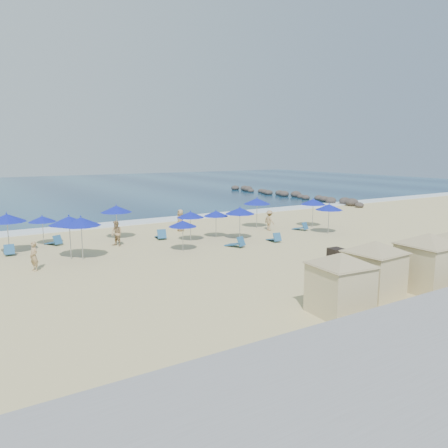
{
  "coord_description": "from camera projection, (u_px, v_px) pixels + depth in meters",
  "views": [
    {
      "loc": [
        -15.43,
        -21.02,
        6.31
      ],
      "look_at": [
        -0.28,
        3.0,
        1.53
      ],
      "focal_mm": 35.0,
      "sensor_mm": 36.0,
      "label": 1
    }
  ],
  "objects": [
    {
      "name": "beachgoer_2",
      "position": [
        269.0,
        220.0,
        34.85
      ],
      "size": [
        0.61,
        1.05,
        1.62
      ],
      "primitive_type": "imported",
      "rotation": [
        0.0,
        0.0,
        1.58
      ],
      "color": "tan",
      "rests_on": "ground"
    },
    {
      "name": "rock_jetty",
      "position": [
        288.0,
        194.0,
        60.04
      ],
      "size": [
        2.56,
        26.66,
        0.96
      ],
      "color": "#2D2826",
      "rests_on": "ground"
    },
    {
      "name": "cabana_2",
      "position": [
        428.0,
        254.0,
        19.72
      ],
      "size": [
        4.67,
        4.67,
        2.93
      ],
      "color": "#CBBA8B",
      "rests_on": "ground"
    },
    {
      "name": "beachgoer_1",
      "position": [
        117.0,
        234.0,
        29.08
      ],
      "size": [
        0.95,
        1.04,
        1.71
      ],
      "primitive_type": "imported",
      "rotation": [
        0.0,
        0.0,
        5.18
      ],
      "color": "tan",
      "rests_on": "ground"
    },
    {
      "name": "beachgoer_3",
      "position": [
        180.0,
        220.0,
        34.55
      ],
      "size": [
        0.58,
        0.87,
        1.74
      ],
      "primitive_type": "imported",
      "rotation": [
        0.0,
        0.0,
        4.68
      ],
      "color": "tan",
      "rests_on": "ground"
    },
    {
      "name": "cabana_0",
      "position": [
        341.0,
        276.0,
        16.84
      ],
      "size": [
        4.3,
        4.3,
        2.7
      ],
      "color": "#CBBA8B",
      "rests_on": "ground"
    },
    {
      "name": "umbrella_11",
      "position": [
        329.0,
        207.0,
        33.31
      ],
      "size": [
        2.09,
        2.09,
        2.38
      ],
      "color": "#A5A8AD",
      "rests_on": "ground"
    },
    {
      "name": "umbrella_3",
      "position": [
        81.0,
        222.0,
        25.23
      ],
      "size": [
        2.29,
        2.29,
        2.61
      ],
      "color": "#A5A8AD",
      "rests_on": "ground"
    },
    {
      "name": "ground",
      "position": [
        254.0,
        255.0,
        26.7
      ],
      "size": [
        160.0,
        160.0,
        0.0
      ],
      "primitive_type": "plane",
      "color": "#CDBC82",
      "rests_on": "ground"
    },
    {
      "name": "umbrella_5",
      "position": [
        183.0,
        224.0,
        27.43
      ],
      "size": [
        1.81,
        1.81,
        2.06
      ],
      "color": "#A5A8AD",
      "rests_on": "ground"
    },
    {
      "name": "beach_chair_1",
      "position": [
        55.0,
        242.0,
        29.49
      ],
      "size": [
        1.07,
        1.42,
        0.71
      ],
      "color": "#245785",
      "rests_on": "ground"
    },
    {
      "name": "trash_bin",
      "position": [
        336.0,
        255.0,
        25.09
      ],
      "size": [
        0.84,
        0.84,
        0.78
      ],
      "primitive_type": "cube",
      "rotation": [
        0.0,
        0.0,
        -0.09
      ],
      "color": "black",
      "rests_on": "ground"
    },
    {
      "name": "beach_chair_4",
      "position": [
        275.0,
        238.0,
        30.57
      ],
      "size": [
        0.71,
        1.32,
        0.7
      ],
      "color": "#245785",
      "rests_on": "ground"
    },
    {
      "name": "umbrella_7",
      "position": [
        190.0,
        215.0,
        30.44
      ],
      "size": [
        1.93,
        1.93,
        2.2
      ],
      "color": "#A5A8AD",
      "rests_on": "ground"
    },
    {
      "name": "beach_chair_0",
      "position": [
        9.0,
        251.0,
        26.69
      ],
      "size": [
        0.64,
        1.35,
        0.73
      ],
      "color": "#245785",
      "rests_on": "ground"
    },
    {
      "name": "umbrella_1",
      "position": [
        69.0,
        220.0,
        25.39
      ],
      "size": [
        2.33,
        2.33,
        2.65
      ],
      "color": "#A5A8AD",
      "rests_on": "ground"
    },
    {
      "name": "beach_chair_3",
      "position": [
        237.0,
        243.0,
        28.89
      ],
      "size": [
        1.04,
        1.49,
        0.75
      ],
      "color": "#245785",
      "rests_on": "ground"
    },
    {
      "name": "umbrella_8",
      "position": [
        216.0,
        214.0,
        31.73
      ],
      "size": [
        1.82,
        1.82,
        2.07
      ],
      "color": "#A5A8AD",
      "rests_on": "ground"
    },
    {
      "name": "surf_line",
      "position": [
        153.0,
        221.0,
        39.62
      ],
      "size": [
        160.0,
        2.5,
        0.08
      ],
      "primitive_type": "cube",
      "color": "white",
      "rests_on": "ground"
    },
    {
      "name": "beach_chair_2",
      "position": [
        161.0,
        235.0,
        31.51
      ],
      "size": [
        0.91,
        1.5,
        0.77
      ],
      "color": "#245785",
      "rests_on": "ground"
    },
    {
      "name": "beach_chair_5",
      "position": [
        301.0,
        227.0,
        34.99
      ],
      "size": [
        0.86,
        1.37,
        0.7
      ],
      "color": "#245785",
      "rests_on": "ground"
    },
    {
      "name": "umbrella_6",
      "position": [
        240.0,
        211.0,
        30.94
      ],
      "size": [
        2.13,
        2.13,
        2.42
      ],
      "color": "#A5A8AD",
      "rests_on": "ground"
    },
    {
      "name": "umbrella_2",
      "position": [
        42.0,
        219.0,
        29.24
      ],
      "size": [
        1.81,
        1.81,
        2.06
      ],
      "color": "#A5A8AD",
      "rests_on": "ground"
    },
    {
      "name": "beachgoer_0",
      "position": [
        34.0,
        256.0,
        23.09
      ],
      "size": [
        0.57,
        0.68,
        1.58
      ],
      "primitive_type": "imported",
      "rotation": [
        0.0,
        0.0,
        5.1
      ],
      "color": "tan",
      "rests_on": "ground"
    },
    {
      "name": "umbrella_4",
      "position": [
        116.0,
        209.0,
        31.15
      ],
      "size": [
        2.23,
        2.23,
        2.54
      ],
      "color": "#A5A8AD",
      "rests_on": "ground"
    },
    {
      "name": "umbrella_10",
      "position": [
        313.0,
        202.0,
        36.26
      ],
      "size": [
        2.14,
        2.14,
        2.44
      ],
      "color": "#A5A8AD",
      "rests_on": "ground"
    },
    {
      "name": "umbrella_9",
      "position": [
        257.0,
        201.0,
        35.77
      ],
      "size": [
        2.25,
        2.25,
        2.56
      ],
      "color": "#A5A8AD",
      "rests_on": "ground"
    },
    {
      "name": "umbrella_0",
      "position": [
        7.0,
        218.0,
        26.61
      ],
      "size": [
        2.29,
        2.29,
        2.6
      ],
      "color": "#A5A8AD",
      "rests_on": "ground"
    },
    {
      "name": "cabana_1",
      "position": [
        375.0,
        262.0,
        18.79
      ],
      "size": [
        4.39,
        4.39,
        2.76
      ],
      "color": "#CBBA8B",
      "rests_on": "ground"
    },
    {
      "name": "ocean",
      "position": [
        59.0,
        189.0,
        72.57
      ],
      "size": [
        160.0,
        80.0,
        0.06
      ],
      "primitive_type": "cube",
      "color": "#0E2C4D",
      "rests_on": "ground"
    }
  ]
}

